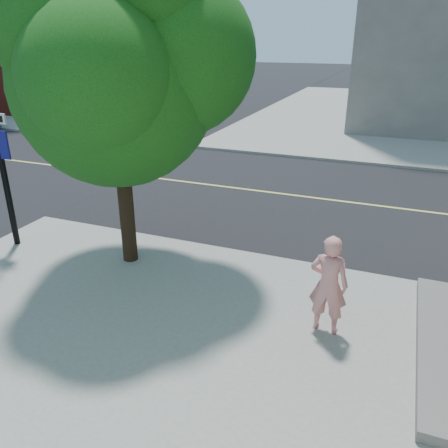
% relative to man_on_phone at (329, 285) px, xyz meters
% --- Properties ---
extents(ground, '(140.00, 140.00, 0.00)m').
position_rel_man_on_phone_xyz_m(ground, '(-6.96, 2.30, -0.98)').
color(ground, black).
rests_on(ground, ground).
extents(road_ew, '(140.00, 9.00, 0.01)m').
position_rel_man_on_phone_xyz_m(road_ew, '(-6.96, 6.80, -0.97)').
color(road_ew, black).
rests_on(road_ew, ground).
extents(sidewalk_nw, '(26.00, 25.00, 0.12)m').
position_rel_man_on_phone_xyz_m(sidewalk_nw, '(-29.96, 23.80, -0.92)').
color(sidewalk_nw, gray).
rests_on(sidewalk_nw, ground).
extents(man_on_phone, '(0.65, 0.44, 1.72)m').
position_rel_man_on_phone_xyz_m(man_on_phone, '(0.00, 0.00, 0.00)').
color(man_on_phone, pink).
rests_on(man_on_phone, sidewalk_se).
extents(street_tree, '(4.82, 4.38, 6.39)m').
position_rel_man_on_phone_xyz_m(street_tree, '(-4.31, 1.02, 3.27)').
color(street_tree, black).
rests_on(street_tree, sidewalk_se).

